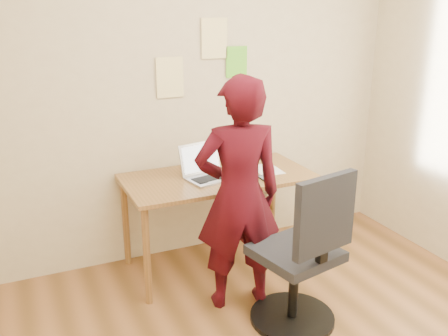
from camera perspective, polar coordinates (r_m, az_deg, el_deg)
name	(u,v)px	position (r m, az deg, el deg)	size (l,w,h in m)	color
room	(323,143)	(2.35, 11.23, 2.79)	(3.58, 3.58, 2.78)	brown
desk	(218,186)	(3.75, -0.68, -2.12)	(1.40, 0.70, 0.74)	brown
laptop	(207,171)	(3.66, -1.98, -0.33)	(0.39, 0.36, 0.24)	#ACACB3
paper_sheet	(267,170)	(3.86, 4.95, -0.18)	(0.19, 0.27, 0.00)	white
phone	(265,178)	(3.66, 4.68, -1.18)	(0.07, 0.13, 0.01)	black
wall_note_left	(170,77)	(3.80, -6.20, 10.26)	(0.21, 0.00, 0.30)	#FFEB98
wall_note_mid	(214,38)	(3.90, -1.10, 14.60)	(0.21, 0.00, 0.30)	#FFEB98
wall_note_right	(237,62)	(3.99, 1.44, 12.03)	(0.18, 0.00, 0.24)	#64CF2E
office_chair	(303,262)	(3.16, 9.00, -10.58)	(0.55, 0.56, 1.05)	black
person	(239,196)	(3.22, 1.68, -3.18)	(0.57, 0.38, 1.57)	#39070F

